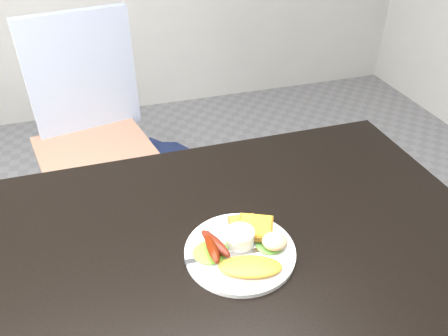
% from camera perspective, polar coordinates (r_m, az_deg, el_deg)
% --- Properties ---
extents(dining_table, '(1.20, 0.80, 0.04)m').
position_cam_1_polar(dining_table, '(1.04, 1.61, -9.67)').
color(dining_table, black).
rests_on(dining_table, ground).
extents(dining_chair, '(0.54, 0.54, 0.05)m').
position_cam_1_polar(dining_chair, '(1.93, -16.39, 1.80)').
color(dining_chair, '#A6755C').
rests_on(dining_chair, ground).
extents(person, '(0.71, 0.61, 1.68)m').
position_cam_1_polar(person, '(1.64, -6.30, 12.54)').
color(person, navy).
rests_on(person, ground).
extents(plate, '(0.25, 0.25, 0.01)m').
position_cam_1_polar(plate, '(0.98, 2.10, -10.88)').
color(plate, white).
rests_on(plate, dining_table).
extents(lettuce_left, '(0.09, 0.08, 0.01)m').
position_cam_1_polar(lettuce_left, '(0.97, -1.76, -10.91)').
color(lettuce_left, '#52951B').
rests_on(lettuce_left, plate).
extents(lettuce_right, '(0.07, 0.06, 0.01)m').
position_cam_1_polar(lettuce_right, '(0.99, 6.08, -9.96)').
color(lettuce_right, '#3F8830').
rests_on(lettuce_right, plate).
extents(omelette, '(0.15, 0.10, 0.02)m').
position_cam_1_polar(omelette, '(0.93, 3.46, -12.73)').
color(omelette, gold).
rests_on(omelette, plate).
extents(sausage_a, '(0.03, 0.10, 0.02)m').
position_cam_1_polar(sausage_a, '(0.96, -1.59, -10.19)').
color(sausage_a, '#630E04').
rests_on(sausage_a, lettuce_left).
extents(sausage_b, '(0.06, 0.10, 0.02)m').
position_cam_1_polar(sausage_b, '(0.96, -1.14, -9.80)').
color(sausage_b, maroon).
rests_on(sausage_b, lettuce_left).
extents(ramekin, '(0.08, 0.08, 0.04)m').
position_cam_1_polar(ramekin, '(0.98, 2.11, -9.10)').
color(ramekin, white).
rests_on(ramekin, plate).
extents(toast_a, '(0.07, 0.07, 0.01)m').
position_cam_1_polar(toast_a, '(1.03, 2.53, -7.47)').
color(toast_a, brown).
rests_on(toast_a, plate).
extents(toast_b, '(0.10, 0.10, 0.01)m').
position_cam_1_polar(toast_b, '(1.00, 4.13, -7.77)').
color(toast_b, olive).
rests_on(toast_b, toast_a).
extents(potato_salad, '(0.07, 0.06, 0.03)m').
position_cam_1_polar(potato_salad, '(0.97, 6.64, -9.48)').
color(potato_salad, beige).
rests_on(potato_salad, lettuce_right).
extents(fork, '(0.17, 0.03, 0.00)m').
position_cam_1_polar(fork, '(0.96, -0.03, -11.46)').
color(fork, '#ADAFB7').
rests_on(fork, plate).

